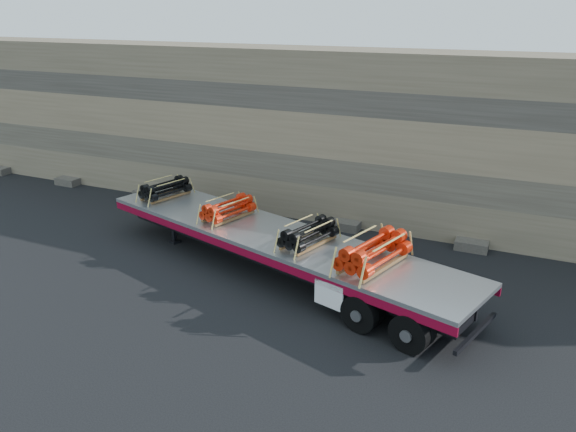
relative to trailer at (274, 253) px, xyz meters
The scene contains 7 objects.
ground 1.30m from the trailer, behind, with size 120.00×120.00×0.00m, color black.
rock_wall 7.21m from the trailer, 99.31° to the left, with size 44.00×3.00×7.00m, color #7A6B54.
trailer is the anchor object (origin of this frame).
bundle_front 5.91m from the trailer, 163.72° to the left, with size 0.96×1.91×0.68m, color black, non-canonical shape.
bundle_midfront 2.46m from the trailer, 163.72° to the left, with size 0.96×1.92×0.68m, color red, non-canonical shape.
bundle_midrear 1.82m from the trailer, 16.28° to the right, with size 0.99×1.98×0.70m, color black, non-canonical shape.
bundle_rear 4.07m from the trailer, 16.28° to the right, with size 1.21×2.42×0.86m, color red, non-canonical shape.
Camera 1 is at (8.71, -15.76, 8.55)m, focal length 35.00 mm.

